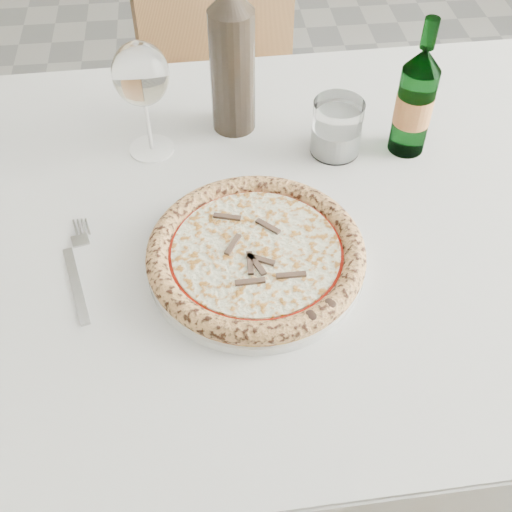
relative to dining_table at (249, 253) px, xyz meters
The scene contains 10 objects.
floor 0.69m from the dining_table, 141.58° to the right, with size 5.00×6.00×0.02m, color #4F4F55.
dining_table is the anchor object (origin of this frame).
chair_far 0.78m from the dining_table, 86.82° to the left, with size 0.54×0.54×0.93m.
plate 0.14m from the dining_table, 90.00° to the right, with size 0.30×0.30×0.02m.
pizza 0.15m from the dining_table, 90.00° to the right, with size 0.30×0.30×0.03m.
fork 0.28m from the dining_table, 161.73° to the right, with size 0.05×0.20×0.00m.
wine_glass 0.32m from the dining_table, 129.15° to the left, with size 0.09×0.09×0.20m.
tumbler 0.25m from the dining_table, 41.27° to the left, with size 0.08×0.08×0.09m.
beer_bottle 0.36m from the dining_table, 25.45° to the left, with size 0.06×0.06×0.23m.
wine_bottle 0.31m from the dining_table, 90.13° to the left, with size 0.07×0.07×0.30m.
Camera 1 is at (0.03, -0.61, 1.44)m, focal length 45.00 mm.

